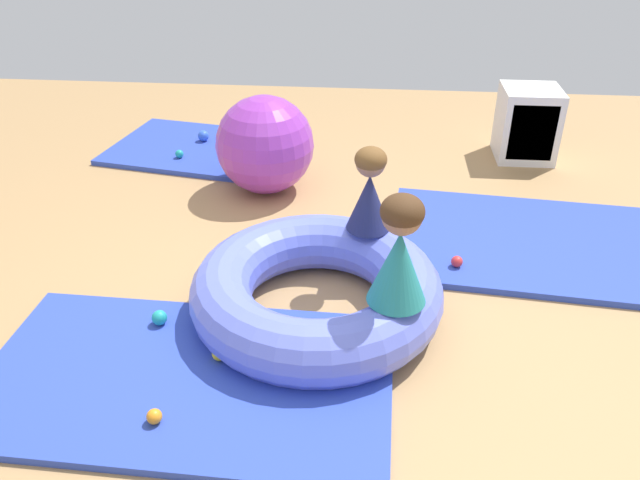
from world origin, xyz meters
TOP-DOWN VIEW (x-y plane):
  - ground_plane at (0.00, 0.00)m, footprint 8.00×8.00m
  - gym_mat_near_left at (-0.58, -0.48)m, footprint 1.89×1.11m
  - gym_mat_near_right at (1.27, 0.88)m, footprint 1.93×1.33m
  - gym_mat_far_left at (-1.18, 2.18)m, footprint 1.60×1.24m
  - inflatable_cushion at (-0.04, 0.06)m, footprint 1.29×1.29m
  - child_in_teal at (0.35, -0.20)m, footprint 0.37×0.37m
  - child_in_navy at (0.21, 0.46)m, footprint 0.25×0.25m
  - play_ball_teal at (-0.81, -0.13)m, footprint 0.08×0.08m
  - play_ball_blue at (-1.20, 2.30)m, footprint 0.09×0.09m
  - play_ball_orange at (-0.63, -0.77)m, footprint 0.07×0.07m
  - play_ball_green at (-0.14, -0.17)m, footprint 0.09×0.09m
  - play_ball_yellow at (-0.45, -0.36)m, footprint 0.07×0.07m
  - play_ball_red at (0.73, 0.54)m, footprint 0.07×0.07m
  - play_ball_teal_second at (-1.30, 1.93)m, footprint 0.06×0.06m
  - exercise_ball_large at (-0.54, 1.52)m, footprint 0.69×0.69m
  - storage_cube at (1.42, 2.27)m, footprint 0.44×0.44m

SIDE VIEW (x-z plane):
  - ground_plane at x=0.00m, z-range 0.00..0.00m
  - gym_mat_near_left at x=-0.58m, z-range 0.00..0.04m
  - gym_mat_near_right at x=1.27m, z-range 0.00..0.04m
  - gym_mat_far_left at x=-1.18m, z-range 0.00..0.04m
  - play_ball_teal_second at x=-1.30m, z-range 0.04..0.10m
  - play_ball_orange at x=-0.63m, z-range 0.04..0.11m
  - play_ball_red at x=0.73m, z-range 0.04..0.11m
  - play_ball_yellow at x=-0.45m, z-range 0.04..0.11m
  - play_ball_teal at x=-0.81m, z-range 0.04..0.12m
  - play_ball_green at x=-0.14m, z-range 0.04..0.13m
  - play_ball_blue at x=-1.20m, z-range 0.04..0.13m
  - inflatable_cushion at x=-0.04m, z-range 0.00..0.32m
  - storage_cube at x=1.42m, z-range 0.00..0.56m
  - exercise_ball_large at x=-0.54m, z-range 0.00..0.69m
  - child_in_navy at x=0.21m, z-range 0.31..0.78m
  - child_in_teal at x=0.35m, z-range 0.31..0.84m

